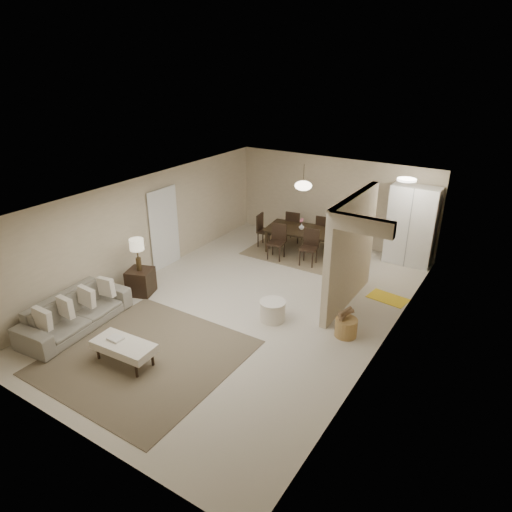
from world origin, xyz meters
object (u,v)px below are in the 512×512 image
Objects in this scene: wicker_basket at (346,328)px; dining_table at (301,241)px; sofa at (75,312)px; pantry_cabinet at (412,226)px; side_table at (141,282)px; ottoman_bench at (124,347)px; round_pouf at (273,311)px.

dining_table is at bearing 129.30° from wicker_basket.
sofa is 5.43m from wicker_basket.
wicker_basket is (-0.05, -4.15, -0.86)m from pantry_cabinet.
dining_table is (2.02, 4.15, 0.04)m from side_table.
pantry_cabinet is 1.08× the size of dining_table.
ottoman_bench is 2.17× the size of round_pouf.
dining_table reaches higher than round_pouf.
dining_table reaches higher than side_table.
wicker_basket is at bearing 10.56° from side_table.
ottoman_bench is at bearing -119.38° from round_pouf.
side_table is 1.08× the size of round_pouf.
ottoman_bench is at bearing -50.95° from side_table.
round_pouf reaches higher than ottoman_bench.
side_table is 1.36× the size of wicker_basket.
wicker_basket is at bearing -90.72° from pantry_cabinet.
sofa is 3.91× the size of side_table.
pantry_cabinet reaches higher than side_table.
side_table is at bearing -6.89° from sofa.
pantry_cabinet is 4.24m from wicker_basket.
ottoman_bench reaches higher than wicker_basket.
side_table is at bearing -168.98° from round_pouf.
sofa reaches higher than side_table.
pantry_cabinet reaches higher than wicker_basket.
round_pouf is at bearing -79.50° from dining_table.
dining_table is at bearing -162.22° from pantry_cabinet.
pantry_cabinet is 2.96m from dining_table.
round_pouf is (1.51, 2.68, -0.12)m from ottoman_bench.
dining_table reaches higher than ottoman_bench.
round_pouf is 1.54m from wicker_basket.
dining_table is at bearing 83.43° from ottoman_bench.
wicker_basket is (4.75, 2.63, -0.15)m from sofa.
sofa is 5.33× the size of wicker_basket.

